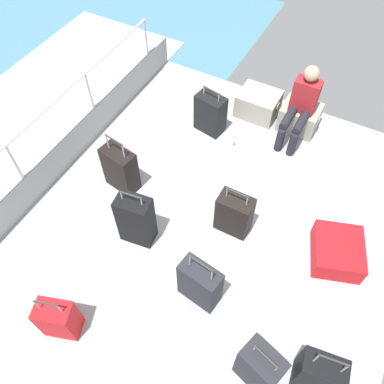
# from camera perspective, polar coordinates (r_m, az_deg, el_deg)

# --- Properties ---
(ground_plane) EXTENTS (4.40, 5.20, 0.06)m
(ground_plane) POSITION_cam_1_polar(r_m,az_deg,el_deg) (4.84, 2.87, -5.29)
(ground_plane) COLOR #939699
(gunwale_port) EXTENTS (0.06, 5.20, 0.45)m
(gunwale_port) POSITION_cam_1_polar(r_m,az_deg,el_deg) (5.50, -17.79, 5.56)
(gunwale_port) COLOR #939699
(gunwale_port) RESTS_ON ground_plane
(railing_port) EXTENTS (0.04, 4.20, 1.02)m
(railing_port) POSITION_cam_1_polar(r_m,az_deg,el_deg) (5.12, -19.34, 9.68)
(railing_port) COLOR silver
(railing_port) RESTS_ON ground_plane
(sea_wake) EXTENTS (12.00, 12.00, 0.01)m
(sea_wake) POSITION_cam_1_polar(r_m,az_deg,el_deg) (6.78, -25.80, 6.32)
(sea_wake) COLOR teal
(sea_wake) RESTS_ON ground_plane
(cargo_crate_0) EXTENTS (0.61, 0.48, 0.37)m
(cargo_crate_0) POSITION_cam_1_polar(r_m,az_deg,el_deg) (6.04, 9.54, 12.45)
(cargo_crate_0) COLOR #9E9989
(cargo_crate_0) RESTS_ON ground_plane
(cargo_crate_1) EXTENTS (0.56, 0.44, 0.37)m
(cargo_crate_1) POSITION_cam_1_polar(r_m,az_deg,el_deg) (5.95, 15.25, 10.39)
(cargo_crate_1) COLOR gray
(cargo_crate_1) RESTS_ON ground_plane
(passenger_seated) EXTENTS (0.34, 0.66, 1.07)m
(passenger_seated) POSITION_cam_1_polar(r_m,az_deg,el_deg) (5.58, 15.47, 12.06)
(passenger_seated) COLOR maroon
(passenger_seated) RESTS_ON ground_plane
(suitcase_0) EXTENTS (0.45, 0.32, 0.71)m
(suitcase_0) POSITION_cam_1_polar(r_m,az_deg,el_deg) (5.65, 2.66, 11.23)
(suitcase_0) COLOR black
(suitcase_0) RESTS_ON ground_plane
(suitcase_1) EXTENTS (0.46, 0.30, 0.85)m
(suitcase_1) POSITION_cam_1_polar(r_m,az_deg,el_deg) (5.00, -10.28, 3.27)
(suitcase_1) COLOR black
(suitcase_1) RESTS_ON ground_plane
(suitcase_2) EXTENTS (0.44, 0.36, 0.70)m
(suitcase_2) POSITION_cam_1_polar(r_m,az_deg,el_deg) (3.95, 9.74, -23.69)
(suitcase_2) COLOR black
(suitcase_2) RESTS_ON ground_plane
(suitcase_3) EXTENTS (0.41, 0.29, 0.85)m
(suitcase_3) POSITION_cam_1_polar(r_m,az_deg,el_deg) (4.48, -8.09, -3.99)
(suitcase_3) COLOR black
(suitcase_3) RESTS_ON ground_plane
(suitcase_4) EXTENTS (0.42, 0.28, 0.76)m
(suitcase_4) POSITION_cam_1_polar(r_m,az_deg,el_deg) (4.09, 17.83, -23.61)
(suitcase_4) COLOR black
(suitcase_4) RESTS_ON ground_plane
(suitcase_5) EXTENTS (0.41, 0.33, 0.69)m
(suitcase_5) POSITION_cam_1_polar(r_m,az_deg,el_deg) (4.27, -18.71, -16.95)
(suitcase_5) COLOR red
(suitcase_5) RESTS_ON ground_plane
(suitcase_6) EXTENTS (0.69, 0.74, 0.28)m
(suitcase_6) POSITION_cam_1_polar(r_m,az_deg,el_deg) (4.78, 20.23, -8.05)
(suitcase_6) COLOR red
(suitcase_6) RESTS_ON ground_plane
(suitcase_7) EXTENTS (0.46, 0.28, 0.78)m
(suitcase_7) POSITION_cam_1_polar(r_m,az_deg,el_deg) (4.15, 1.16, -13.08)
(suitcase_7) COLOR black
(suitcase_7) RESTS_ON ground_plane
(suitcase_8) EXTENTS (0.40, 0.25, 0.71)m
(suitcase_8) POSITION_cam_1_polar(r_m,az_deg,el_deg) (4.60, 6.11, -3.17)
(suitcase_8) COLOR black
(suitcase_8) RESTS_ON ground_plane
(paper_cup) EXTENTS (0.08, 0.08, 0.10)m
(paper_cup) POSITION_cam_1_polar(r_m,az_deg,el_deg) (5.61, 5.72, 7.09)
(paper_cup) COLOR white
(paper_cup) RESTS_ON ground_plane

